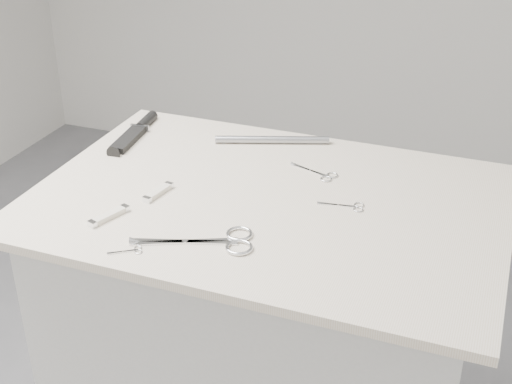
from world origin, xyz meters
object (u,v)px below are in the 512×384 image
(sheathed_knife, at_px, (137,131))
(large_shears, at_px, (220,241))
(plinth, at_px, (266,366))
(pocket_knife_b, at_px, (158,192))
(embroidery_scissors_b, at_px, (349,206))
(metal_rail, at_px, (272,140))
(pocket_knife_a, at_px, (109,216))
(tiny_scissors, at_px, (130,251))
(embroidery_scissors_a, at_px, (321,174))

(sheathed_knife, bearing_deg, large_shears, -140.53)
(plinth, bearing_deg, sheathed_knife, 155.07)
(plinth, height_order, pocket_knife_b, pocket_knife_b)
(plinth, bearing_deg, large_shears, -97.30)
(plinth, xyz_separation_m, sheathed_knife, (-0.43, 0.20, 0.48))
(sheathed_knife, height_order, pocket_knife_b, sheathed_knife)
(embroidery_scissors_b, height_order, metal_rail, metal_rail)
(pocket_knife_b, bearing_deg, pocket_knife_a, 170.30)
(plinth, height_order, large_shears, large_shears)
(tiny_scissors, bearing_deg, pocket_knife_b, 70.28)
(embroidery_scissors_b, height_order, pocket_knife_b, pocket_knife_b)
(embroidery_scissors_b, xyz_separation_m, metal_rail, (-0.26, 0.25, 0.01))
(embroidery_scissors_a, bearing_deg, pocket_knife_b, -125.36)
(tiny_scissors, bearing_deg, sheathed_knife, 84.01)
(embroidery_scissors_a, height_order, metal_rail, metal_rail)
(plinth, xyz_separation_m, metal_rail, (-0.09, 0.27, 0.48))
(embroidery_scissors_b, relative_size, pocket_knife_b, 1.09)
(embroidery_scissors_a, distance_m, tiny_scissors, 0.50)
(pocket_knife_b, height_order, metal_rail, metal_rail)
(embroidery_scissors_a, distance_m, pocket_knife_b, 0.37)
(pocket_knife_b, bearing_deg, tiny_scissors, -155.45)
(pocket_knife_a, relative_size, pocket_knife_b, 1.08)
(tiny_scissors, bearing_deg, embroidery_scissors_b, 8.55)
(embroidery_scissors_a, bearing_deg, large_shears, -87.06)
(embroidery_scissors_a, xyz_separation_m, pocket_knife_b, (-0.30, -0.21, 0.00))
(plinth, distance_m, pocket_knife_a, 0.58)
(large_shears, bearing_deg, tiny_scissors, -169.79)
(plinth, height_order, embroidery_scissors_b, embroidery_scissors_b)
(embroidery_scissors_b, bearing_deg, large_shears, -140.31)
(tiny_scissors, bearing_deg, metal_rail, 47.52)
(plinth, relative_size, pocket_knife_b, 10.06)
(embroidery_scissors_a, xyz_separation_m, pocket_knife_a, (-0.35, -0.34, 0.00))
(metal_rail, bearing_deg, tiny_scissors, -98.64)
(plinth, xyz_separation_m, embroidery_scissors_b, (0.17, 0.02, 0.47))
(embroidery_scissors_a, height_order, pocket_knife_a, pocket_knife_a)
(plinth, relative_size, embroidery_scissors_a, 7.58)
(metal_rail, bearing_deg, large_shears, -82.62)
(metal_rail, bearing_deg, pocket_knife_a, -111.87)
(sheathed_knife, height_order, pocket_knife_a, sheathed_knife)
(embroidery_scissors_b, bearing_deg, tiny_scissors, -146.45)
(embroidery_scissors_b, distance_m, tiny_scissors, 0.46)
(tiny_scissors, bearing_deg, pocket_knife_a, 103.33)
(large_shears, xyz_separation_m, embroidery_scissors_b, (0.20, 0.22, -0.00))
(embroidery_scissors_a, xyz_separation_m, sheathed_knife, (-0.50, 0.06, 0.01))
(tiny_scissors, bearing_deg, embroidery_scissors_a, 26.57)
(embroidery_scissors_a, bearing_deg, sheathed_knife, -166.95)
(embroidery_scissors_b, bearing_deg, pocket_knife_a, -162.63)
(embroidery_scissors_a, relative_size, embroidery_scissors_b, 1.22)
(plinth, height_order, sheathed_knife, sheathed_knife)
(plinth, bearing_deg, tiny_scissors, -120.58)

